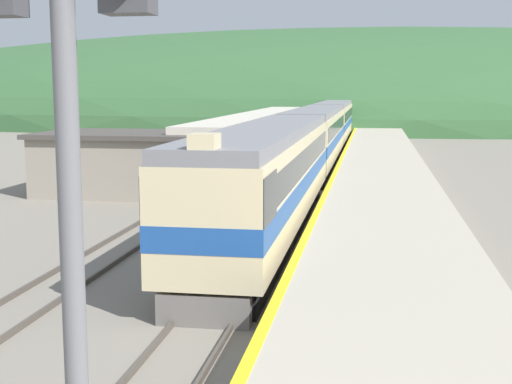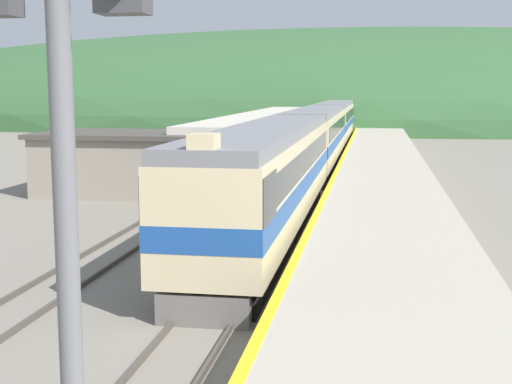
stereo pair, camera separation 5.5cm
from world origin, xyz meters
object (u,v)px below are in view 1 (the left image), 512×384
Objects in this scene: carriage_second at (316,136)px; carriage_fourth at (343,113)px; siding_train at (256,137)px; carriage_third at (334,121)px; carriage_fifth at (349,108)px; signal_mast_main at (66,117)px; express_train_lead_car at (268,177)px.

carriage_fourth is (0.00, 45.21, 0.00)m from carriage_second.
carriage_second is 6.49m from siding_train.
carriage_third is 45.21m from carriage_fifth.
carriage_second is 44.01m from signal_mast_main.
carriage_third is at bearing 90.00° from express_train_lead_car.
signal_mast_main is (1.42, -43.88, 3.11)m from carriage_second.
siding_train is (-4.91, 4.22, -0.39)m from carriage_second.
signal_mast_main is (1.42, -20.97, 3.10)m from express_train_lead_car.
carriage_fifth is at bearing 90.00° from carriage_third.
signal_mast_main is (1.42, -111.70, 3.11)m from carriage_fifth.
express_train_lead_car is 1.01× the size of carriage_fifth.
signal_mast_main reaches higher than express_train_lead_car.
signal_mast_main is at bearing -88.15° from carriage_second.
carriage_fourth is at bearing -90.00° from carriage_fifth.
carriage_second is at bearing -40.66° from siding_train.
carriage_third and carriage_fifth have the same top height.
signal_mast_main is (1.42, -89.09, 3.11)m from carriage_fourth.
express_train_lead_car is 1.01× the size of carriage_third.
express_train_lead_car is 2.65× the size of signal_mast_main.
carriage_fourth is at bearing 90.00° from express_train_lead_car.
carriage_fifth is (0.00, 22.61, 0.00)m from carriage_fourth.
signal_mast_main reaches higher than carriage_fifth.
express_train_lead_car is 68.12m from carriage_fourth.
carriage_third is 2.64× the size of signal_mast_main.
carriage_fifth is at bearing 90.00° from express_train_lead_car.
express_train_lead_car is at bearing -90.00° from carriage_third.
signal_mast_main reaches higher than carriage_third.
siding_train is (-4.91, -63.60, -0.39)m from carriage_fifth.
carriage_second is at bearing -90.00° from carriage_fifth.
express_train_lead_car is at bearing -90.00° from carriage_fourth.
carriage_fourth reaches higher than siding_train.
carriage_fourth is 2.64× the size of signal_mast_main.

